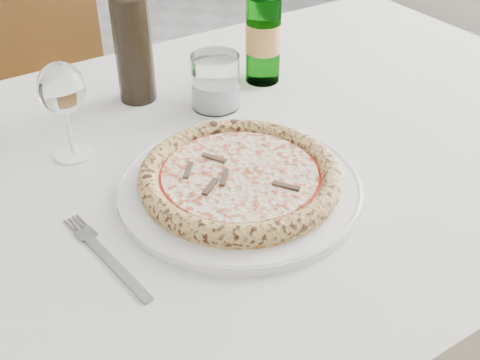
# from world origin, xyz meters

# --- Properties ---
(dining_table) EXTENTS (1.68, 1.10, 0.76)m
(dining_table) POSITION_xyz_m (-0.11, 0.12, 0.68)
(dining_table) COLOR brown
(dining_table) RESTS_ON floor
(chair_far) EXTENTS (0.56, 0.56, 0.93)m
(chair_far) POSITION_xyz_m (-0.09, 0.94, 0.53)
(chair_far) COLOR brown
(chair_far) RESTS_ON floor
(plate) EXTENTS (0.36, 0.36, 0.02)m
(plate) POSITION_xyz_m (-0.11, 0.02, 0.76)
(plate) COLOR white
(plate) RESTS_ON dining_table
(pizza) EXTENTS (0.30, 0.30, 0.03)m
(pizza) POSITION_xyz_m (-0.11, 0.02, 0.78)
(pizza) COLOR #E7C865
(pizza) RESTS_ON plate
(fork) EXTENTS (0.03, 0.21, 0.00)m
(fork) POSITION_xyz_m (-0.33, 0.02, 0.76)
(fork) COLOR gray
(fork) RESTS_ON dining_table
(wine_glass) EXTENTS (0.07, 0.07, 0.16)m
(wine_glass) POSITION_xyz_m (-0.26, 0.27, 0.87)
(wine_glass) COLOR white
(wine_glass) RESTS_ON dining_table
(tumbler) EXTENTS (0.09, 0.09, 0.10)m
(tumbler) POSITION_xyz_m (0.02, 0.25, 0.80)
(tumbler) COLOR white
(tumbler) RESTS_ON dining_table
(beer_bottle) EXTENTS (0.07, 0.07, 0.26)m
(beer_bottle) POSITION_xyz_m (0.16, 0.28, 0.86)
(beer_bottle) COLOR #2F8C2F
(beer_bottle) RESTS_ON dining_table
(wine_bottle) EXTENTS (0.07, 0.07, 0.28)m
(wine_bottle) POSITION_xyz_m (-0.07, 0.37, 0.87)
(wine_bottle) COLOR black
(wine_bottle) RESTS_ON dining_table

